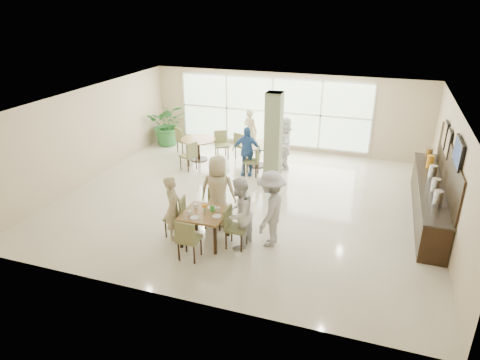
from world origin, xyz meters
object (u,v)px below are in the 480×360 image
(buffet_counter, at_px, (430,197))
(adult_standing, at_px, (250,131))
(teen_standing, at_px, (271,209))
(teen_left, at_px, (173,208))
(teen_right, at_px, (239,213))
(main_table, at_px, (205,216))
(teen_far, at_px, (218,191))
(round_table_left, at_px, (198,143))
(potted_plant, at_px, (168,124))
(round_table_right, at_px, (257,149))
(adult_a, at_px, (246,151))
(adult_b, at_px, (284,143))

(buffet_counter, xyz_separation_m, adult_standing, (-5.81, 3.28, 0.25))
(teen_standing, distance_m, adult_standing, 6.29)
(teen_left, xyz_separation_m, adult_standing, (-0.13, 6.28, 0.04))
(teen_right, bearing_deg, buffet_counter, 131.39)
(buffet_counter, relative_size, teen_standing, 2.64)
(main_table, height_order, teen_right, teen_right)
(teen_far, bearing_deg, teen_right, 128.31)
(round_table_left, bearing_deg, potted_plant, 146.54)
(main_table, bearing_deg, potted_plant, 123.94)
(round_table_right, height_order, buffet_counter, buffet_counter)
(teen_standing, bearing_deg, potted_plant, -133.41)
(main_table, distance_m, buffet_counter, 5.74)
(round_table_left, bearing_deg, main_table, -64.53)
(round_table_left, distance_m, adult_standing, 1.97)
(main_table, xyz_separation_m, buffet_counter, (4.91, 2.96, -0.11))
(adult_a, bearing_deg, buffet_counter, -20.88)
(round_table_left, height_order, adult_standing, adult_standing)
(adult_a, bearing_deg, teen_right, -82.00)
(teen_left, relative_size, adult_b, 0.89)
(teen_right, bearing_deg, potted_plant, -134.16)
(teen_right, distance_m, teen_standing, 0.71)
(adult_b, bearing_deg, adult_standing, -151.22)
(main_table, distance_m, teen_left, 0.77)
(round_table_left, distance_m, adult_a, 2.13)
(round_table_right, distance_m, adult_a, 0.87)
(teen_right, xyz_separation_m, adult_a, (-1.15, 4.09, -0.04))
(adult_a, relative_size, adult_standing, 0.97)
(buffet_counter, height_order, adult_standing, buffet_counter)
(round_table_right, xyz_separation_m, teen_far, (0.26, -4.16, 0.32))
(teen_far, bearing_deg, teen_left, 42.99)
(round_table_left, bearing_deg, buffet_counter, -15.25)
(buffet_counter, relative_size, adult_standing, 2.92)
(main_table, bearing_deg, round_table_right, 93.21)
(buffet_counter, relative_size, adult_a, 3.00)
(main_table, xyz_separation_m, adult_a, (-0.37, 4.19, 0.12))
(round_table_left, distance_m, adult_b, 2.97)
(adult_a, bearing_deg, adult_b, 36.48)
(teen_far, xyz_separation_m, teen_right, (0.81, -0.78, -0.07))
(buffet_counter, bearing_deg, teen_standing, -143.68)
(teen_standing, xyz_separation_m, adult_b, (-0.83, 4.74, -0.03))
(round_table_left, bearing_deg, teen_standing, -50.27)
(round_table_right, bearing_deg, round_table_left, -177.47)
(buffet_counter, distance_m, teen_standing, 4.34)
(round_table_right, bearing_deg, buffet_counter, -21.74)
(potted_plant, distance_m, teen_far, 6.62)
(teen_left, bearing_deg, adult_standing, -13.16)
(buffet_counter, bearing_deg, teen_left, -152.21)
(teen_far, relative_size, adult_standing, 1.12)
(buffet_counter, bearing_deg, main_table, -148.97)
(teen_right, bearing_deg, teen_left, -78.41)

